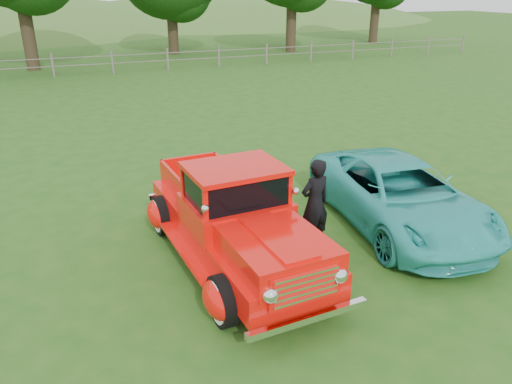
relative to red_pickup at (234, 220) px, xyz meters
name	(u,v)px	position (x,y,z in m)	size (l,w,h in m)	color
ground	(288,280)	(0.60, -0.90, -0.80)	(140.00, 140.00, 0.00)	#205115
distant_hills	(42,66)	(-3.48, 58.57, -5.34)	(116.00, 60.00, 18.00)	#3F6A27
fence_line	(112,62)	(0.60, 21.10, -0.19)	(48.00, 0.12, 1.20)	#696159
red_pickup	(234,220)	(0.00, 0.00, 0.00)	(2.46, 5.08, 1.78)	black
teal_sedan	(399,195)	(3.48, 0.14, -0.15)	(2.16, 4.68, 1.30)	#2DB4AD
man	(315,203)	(1.56, 0.06, 0.03)	(0.60, 0.40, 1.66)	black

